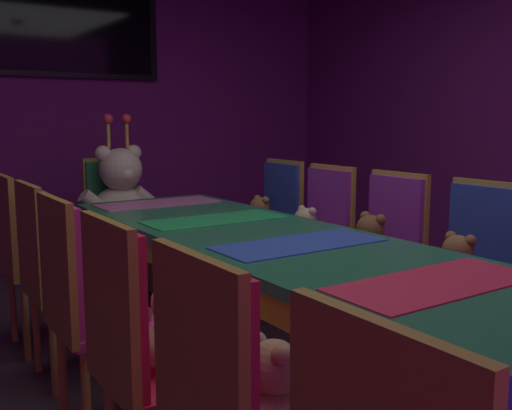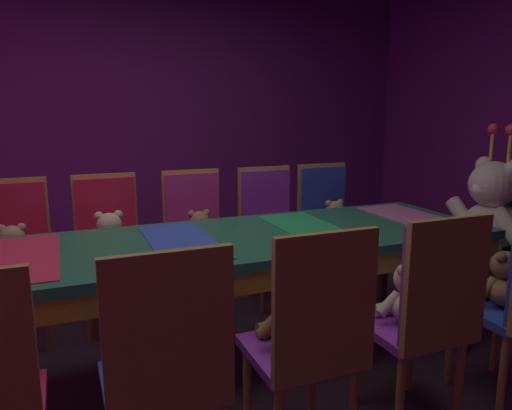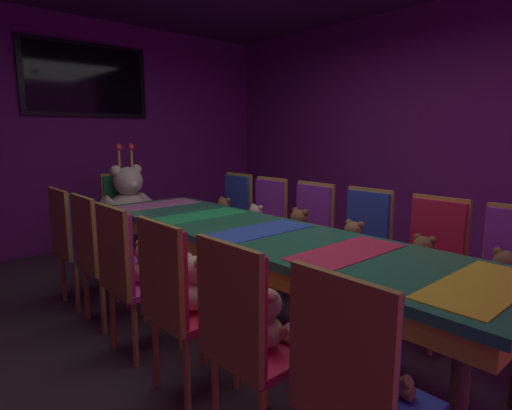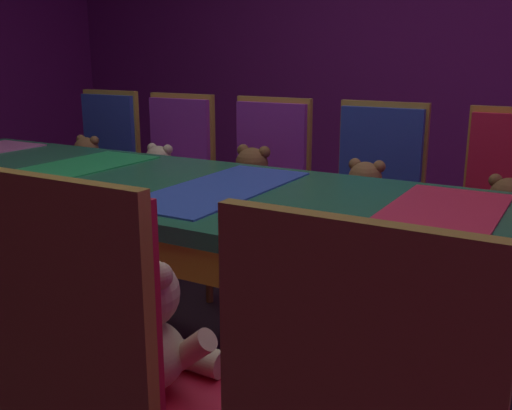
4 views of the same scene
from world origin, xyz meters
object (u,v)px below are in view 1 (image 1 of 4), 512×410
object	(u,v)px
teddy_left_3	(113,291)
king_teddy_bear	(122,194)
chair_right_3	(388,242)
chair_left_4	(49,263)
chair_right_4	(322,227)
teddy_right_4	(304,232)
chair_left_5	(22,245)
chair_left_3	(79,292)
teddy_left_1	(275,398)
teddy_left_2	(176,330)
chair_left_2	(135,338)
teddy_right_3	(369,246)
chair_left_1	(227,408)
teddy_left_5	(49,245)
chair_right_5	(276,215)
banquet_table	(300,263)
wall_tv	(73,25)
chair_right_2	(476,262)
teddy_right_2	(456,269)
throne_chair	(114,210)
teddy_right_5	(259,219)

from	to	relation	value
teddy_left_3	king_teddy_bear	bearing A→B (deg)	67.81
chair_right_3	chair_left_4	bearing A→B (deg)	-18.17
chair_right_4	teddy_right_4	world-z (taller)	chair_right_4
chair_right_3	chair_left_5	bearing A→B (deg)	-31.60
chair_left_3	teddy_left_3	size ratio (longest dim) A/B	3.36
teddy_left_1	teddy_left_2	xyz separation A→B (m)	(-0.01, 0.55, 0.01)
chair_left_2	teddy_right_3	xyz separation A→B (m)	(1.59, 0.58, -0.00)
teddy_left_2	teddy_right_3	size ratio (longest dim) A/B	1.00
chair_left_2	chair_left_3	size ratio (longest dim) A/B	1.00
chair_right_3	king_teddy_bear	world-z (taller)	king_teddy_bear
chair_left_1	chair_left_2	world-z (taller)	same
teddy_left_1	teddy_left_5	world-z (taller)	teddy_left_1
chair_left_2	chair_left_4	bearing A→B (deg)	88.58
chair_left_1	chair_right_5	xyz separation A→B (m)	(1.75, 2.24, 0.00)
teddy_right_3	banquet_table	bearing A→B (deg)	22.49
teddy_left_3	chair_right_3	size ratio (longest dim) A/B	0.30
chair_right_3	teddy_right_3	distance (m)	0.15
chair_left_5	teddy_right_3	size ratio (longest dim) A/B	2.97
wall_tv	teddy_left_3	bearing A→B (deg)	-104.69
chair_right_5	king_teddy_bear	world-z (taller)	king_teddy_bear
chair_right_2	teddy_right_3	bearing A→B (deg)	-73.99
chair_left_3	chair_right_3	xyz separation A→B (m)	(1.73, -0.01, 0.00)
teddy_left_1	chair_left_1	bearing A→B (deg)	180.00
teddy_right_2	teddy_right_4	xyz separation A→B (m)	(-0.02, 1.12, -0.01)
chair_left_2	teddy_left_3	world-z (taller)	chair_left_2
chair_left_5	teddy_right_2	bearing A→B (deg)	-45.47
chair_right_4	chair_right_2	bearing A→B (deg)	91.19
chair_right_5	teddy_right_4	bearing A→B (deg)	72.47
teddy_left_2	king_teddy_bear	world-z (taller)	king_teddy_bear
banquet_table	chair_right_3	bearing A→B (deg)	18.96
teddy_left_2	chair_right_4	xyz separation A→B (m)	(1.58, 1.14, 0.00)
banquet_table	teddy_left_1	size ratio (longest dim) A/B	11.50
throne_chair	teddy_left_3	bearing A→B (deg)	-20.47
chair_right_2	chair_right_4	bearing A→B (deg)	-88.81
chair_left_3	teddy_left_3	bearing A→B (deg)	0.00
banquet_table	throne_chair	world-z (taller)	throne_chair
teddy_left_2	king_teddy_bear	xyz separation A→B (m)	(0.74, 2.39, 0.14)
chair_right_2	chair_right_5	size ratio (longest dim) A/B	1.00
chair_left_1	throne_chair	bearing A→B (deg)	74.33
teddy_right_4	teddy_right_5	bearing A→B (deg)	-93.11
chair_right_2	teddy_right_3	distance (m)	0.58
chair_left_3	teddy_right_3	distance (m)	1.59
teddy_left_2	chair_right_3	distance (m)	1.69
teddy_left_1	teddy_left_3	bearing A→B (deg)	90.38
chair_right_2	chair_left_5	bearing A→B (deg)	-42.98
banquet_table	chair_right_2	world-z (taller)	chair_right_2
chair_left_3	chair_left_5	distance (m)	1.05
teddy_right_2	wall_tv	bearing A→B (deg)	-77.87
king_teddy_bear	teddy_right_2	bearing A→B (deg)	17.01
chair_left_3	teddy_left_5	bearing A→B (deg)	81.51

